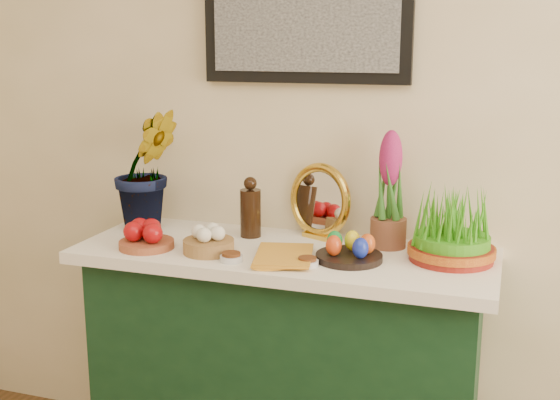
# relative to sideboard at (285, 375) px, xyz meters

# --- Properties ---
(sideboard) EXTENTS (1.30, 0.45, 0.85)m
(sideboard) POSITION_rel_sideboard_xyz_m (0.00, 0.00, 0.00)
(sideboard) COLOR #13361C
(sideboard) RESTS_ON ground
(tablecloth) EXTENTS (1.40, 0.55, 0.04)m
(tablecloth) POSITION_rel_sideboard_xyz_m (0.00, 0.00, 0.45)
(tablecloth) COLOR white
(tablecloth) RESTS_ON sideboard
(hyacinth_green) EXTENTS (0.39, 0.39, 0.59)m
(hyacinth_green) POSITION_rel_sideboard_xyz_m (-0.57, 0.10, 0.76)
(hyacinth_green) COLOR #306E23
(hyacinth_green) RESTS_ON tablecloth
(apple_bowl) EXTENTS (0.24, 0.24, 0.09)m
(apple_bowl) POSITION_rel_sideboard_xyz_m (-0.45, -0.14, 0.50)
(apple_bowl) COLOR brown
(apple_bowl) RESTS_ON tablecloth
(garlic_basket) EXTENTS (0.22, 0.22, 0.09)m
(garlic_basket) POSITION_rel_sideboard_xyz_m (-0.22, -0.12, 0.50)
(garlic_basket) COLOR #90613A
(garlic_basket) RESTS_ON tablecloth
(vinegar_cruet) EXTENTS (0.07, 0.07, 0.22)m
(vinegar_cruet) POSITION_rel_sideboard_xyz_m (-0.16, 0.11, 0.56)
(vinegar_cruet) COLOR black
(vinegar_cruet) RESTS_ON tablecloth
(mirror) EXTENTS (0.27, 0.16, 0.27)m
(mirror) POSITION_rel_sideboard_xyz_m (0.07, 0.18, 0.59)
(mirror) COLOR gold
(mirror) RESTS_ON tablecloth
(book) EXTENTS (0.21, 0.27, 0.03)m
(book) POSITION_rel_sideboard_xyz_m (-0.05, -0.14, 0.48)
(book) COLOR gold
(book) RESTS_ON tablecloth
(spice_dish_left) EXTENTS (0.07, 0.07, 0.03)m
(spice_dish_left) POSITION_rel_sideboard_xyz_m (-0.12, -0.18, 0.48)
(spice_dish_left) COLOR silver
(spice_dish_left) RESTS_ON tablecloth
(spice_dish_right) EXTENTS (0.07, 0.07, 0.03)m
(spice_dish_right) POSITION_rel_sideboard_xyz_m (0.12, -0.15, 0.48)
(spice_dish_right) COLOR silver
(spice_dish_right) RESTS_ON tablecloth
(egg_plate) EXTENTS (0.22, 0.22, 0.09)m
(egg_plate) POSITION_rel_sideboard_xyz_m (0.23, -0.05, 0.50)
(egg_plate) COLOR black
(egg_plate) RESTS_ON tablecloth
(hyacinth_pink) EXTENTS (0.12, 0.12, 0.40)m
(hyacinth_pink) POSITION_rel_sideboard_xyz_m (0.32, 0.14, 0.64)
(hyacinth_pink) COLOR brown
(hyacinth_pink) RESTS_ON tablecloth
(wheatgrass_sabzeh) EXTENTS (0.28, 0.28, 0.23)m
(wheatgrass_sabzeh) POSITION_rel_sideboard_xyz_m (0.54, 0.05, 0.56)
(wheatgrass_sabzeh) COLOR maroon
(wheatgrass_sabzeh) RESTS_ON tablecloth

